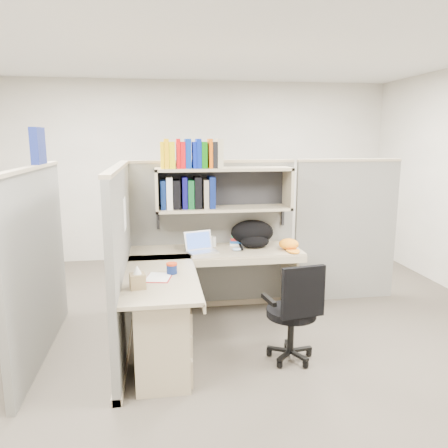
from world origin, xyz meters
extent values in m
plane|color=#3C372E|center=(0.00, 0.00, 0.00)|extent=(6.00, 6.00, 0.00)
plane|color=#ACA89B|center=(0.00, 3.00, 1.35)|extent=(6.00, 0.00, 6.00)
plane|color=#ACA89B|center=(0.00, -3.00, 1.35)|extent=(6.00, 0.00, 6.00)
plane|color=silver|center=(0.00, 0.00, 2.70)|extent=(6.00, 6.00, 0.00)
cube|color=#60605B|center=(0.00, 0.90, 0.80)|extent=(1.80, 0.06, 1.60)
cube|color=gray|center=(0.00, 0.90, 1.61)|extent=(1.80, 0.08, 0.03)
cube|color=#60605B|center=(-0.90, 0.00, 0.80)|extent=(0.06, 1.80, 1.60)
cube|color=gray|center=(-0.90, 0.00, 1.61)|extent=(0.08, 1.80, 0.03)
cube|color=#60605B|center=(-1.60, 0.00, 0.80)|extent=(0.06, 1.80, 1.60)
cube|color=#60605B|center=(1.55, 0.90, 0.80)|extent=(1.20, 0.06, 1.60)
cube|color=navy|center=(-1.60, 0.35, 1.79)|extent=(0.07, 0.27, 0.32)
cube|color=white|center=(-0.87, 0.15, 1.20)|extent=(0.00, 0.21, 0.28)
cube|color=#9E8A70|center=(0.10, 0.70, 1.55)|extent=(1.40, 0.34, 0.03)
cube|color=#9E8A70|center=(0.10, 0.70, 1.14)|extent=(1.40, 0.34, 0.03)
cube|color=#9E8A70|center=(-0.58, 0.70, 1.34)|extent=(0.03, 0.34, 0.44)
cube|color=#9E8A70|center=(0.78, 0.70, 1.34)|extent=(0.03, 0.34, 0.44)
cube|color=black|center=(0.10, 0.86, 1.34)|extent=(1.38, 0.01, 0.41)
cube|color=#F1BB05|center=(-0.52, 0.68, 1.69)|extent=(0.03, 0.20, 0.26)
cube|color=#F5B005|center=(-0.48, 0.68, 1.71)|extent=(0.05, 0.20, 0.29)
cube|color=#E1CC04|center=(-0.42, 0.68, 1.69)|extent=(0.06, 0.20, 0.26)
cube|color=red|center=(-0.36, 0.68, 1.71)|extent=(0.04, 0.20, 0.29)
cube|color=red|center=(-0.32, 0.68, 1.69)|extent=(0.05, 0.20, 0.26)
cube|color=#042890|center=(-0.27, 0.68, 1.71)|extent=(0.06, 0.20, 0.29)
cube|color=#051798|center=(-0.20, 0.68, 1.69)|extent=(0.04, 0.20, 0.26)
cube|color=#041B8D|center=(-0.16, 0.68, 1.71)|extent=(0.04, 0.20, 0.29)
cube|color=#095D07|center=(-0.11, 0.68, 1.69)|extent=(0.06, 0.20, 0.26)
cube|color=#D45005|center=(-0.04, 0.68, 1.71)|extent=(0.04, 0.20, 0.29)
cube|color=black|center=(0.00, 0.68, 1.69)|extent=(0.05, 0.20, 0.26)
cube|color=#B2A889|center=(0.05, 0.68, 1.71)|extent=(0.06, 0.20, 0.29)
cube|color=#07194B|center=(-0.52, 0.72, 1.30)|extent=(0.05, 0.24, 0.29)
cube|color=silver|center=(-0.46, 0.72, 1.31)|extent=(0.06, 0.24, 0.32)
cube|color=black|center=(-0.39, 0.72, 1.30)|extent=(0.07, 0.24, 0.29)
cube|color=#08074A|center=(-0.30, 0.72, 1.31)|extent=(0.05, 0.24, 0.32)
cube|color=#09411B|center=(-0.24, 0.72, 1.30)|extent=(0.06, 0.24, 0.29)
cube|color=black|center=(-0.17, 0.72, 1.31)|extent=(0.07, 0.24, 0.32)
cube|color=gray|center=(-0.09, 0.72, 1.30)|extent=(0.05, 0.24, 0.29)
cube|color=#081550|center=(-0.03, 0.72, 1.31)|extent=(0.06, 0.24, 0.32)
cube|color=#9E8A70|center=(0.00, 0.57, 0.71)|extent=(1.74, 0.60, 0.03)
cube|color=#9E8A70|center=(-0.57, -0.20, 0.71)|extent=(0.60, 1.34, 0.03)
cube|color=#9E8A70|center=(0.00, 0.27, 0.68)|extent=(1.74, 0.02, 0.07)
cube|color=#9E8A70|center=(-0.27, -0.20, 0.68)|extent=(0.02, 1.34, 0.07)
cube|color=#9E8A70|center=(-0.57, -0.55, 0.34)|extent=(0.40, 0.55, 0.68)
cube|color=gray|center=(-0.36, -0.55, 0.54)|extent=(0.02, 0.50, 0.16)
cube|color=gray|center=(-0.36, -0.55, 0.36)|extent=(0.02, 0.50, 0.16)
cube|color=gray|center=(-0.36, -0.55, 0.14)|extent=(0.02, 0.50, 0.22)
cube|color=#B2B2B7|center=(-0.35, -0.55, 0.54)|extent=(0.01, 0.12, 0.01)
cube|color=#9E8A70|center=(0.80, 0.60, 0.35)|extent=(0.03, 0.55, 0.70)
cylinder|color=navy|center=(-0.47, -0.16, 0.77)|extent=(0.09, 0.09, 0.08)
cylinder|color=red|center=(-0.47, -0.16, 0.81)|extent=(0.09, 0.09, 0.02)
ellipsoid|color=#90AECC|center=(0.20, 0.49, 0.75)|extent=(0.11, 0.08, 0.04)
cylinder|color=silver|center=(-0.02, 0.72, 0.78)|extent=(0.09, 0.09, 0.11)
cylinder|color=black|center=(0.50, -0.42, 0.43)|extent=(0.42, 0.42, 0.06)
cube|color=black|center=(0.53, -0.61, 0.67)|extent=(0.36, 0.10, 0.42)
cylinder|color=black|center=(0.50, -0.42, 0.25)|extent=(0.05, 0.05, 0.36)
cylinder|color=black|center=(0.50, -0.42, 0.05)|extent=(0.40, 0.40, 0.09)
cube|color=black|center=(0.30, -0.46, 0.56)|extent=(0.07, 0.24, 0.04)
cube|color=black|center=(0.71, -0.39, 0.56)|extent=(0.07, 0.24, 0.04)
camera|label=1|loc=(-0.57, -3.73, 1.86)|focal=35.00mm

